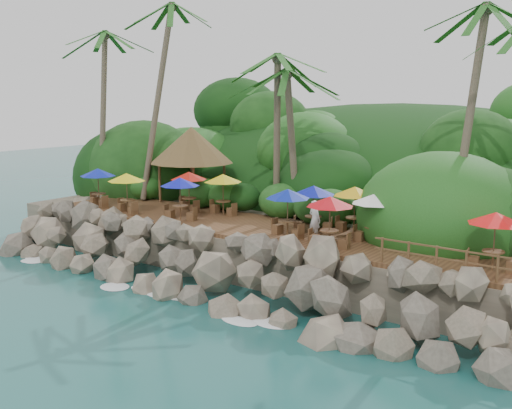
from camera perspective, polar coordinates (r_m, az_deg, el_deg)
The scene contains 12 objects.
ground at distance 26.73m, azimuth -7.81°, elevation -9.07°, with size 140.00×140.00×0.00m, color #19514F.
land_base at distance 39.04m, azimuth 8.81°, elevation -1.26°, with size 32.00×25.20×2.10m, color gray.
jungle_hill at distance 45.89m, azimuth 13.18°, elevation -1.00°, with size 44.80×28.00×15.40m, color #143811.
seawall at distance 27.77m, azimuth -4.97°, elevation -5.77°, with size 29.00×4.00×2.30m, color gray, non-canonical shape.
terrace at distance 30.51m, azimuth -0.00°, elevation -2.22°, with size 26.00×5.00×0.20m, color brown.
jungle_foliage at distance 38.41m, azimuth 8.07°, elevation -3.04°, with size 44.00×16.00×12.00m, color #143811, non-canonical shape.
foam_line at distance 26.92m, azimuth -7.36°, elevation -8.85°, with size 25.20×0.80×0.06m.
palms at distance 32.41m, azimuth 2.30°, elevation 16.08°, with size 31.76×7.19×13.26m.
palapa at distance 37.16m, azimuth -6.09°, elevation 5.60°, with size 5.10×5.10×4.60m.
dining_clusters at distance 29.86m, azimuth 0.03°, elevation 1.34°, with size 24.60×5.27×2.24m.
railing at distance 23.42m, azimuth 17.92°, elevation -4.87°, with size 6.10×0.10×1.00m.
waiter at distance 27.78m, azimuth 5.55°, elevation -1.42°, with size 0.65×0.43×1.79m, color silver.
Camera 1 is at (17.80, -17.86, 8.88)m, focal length 42.44 mm.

